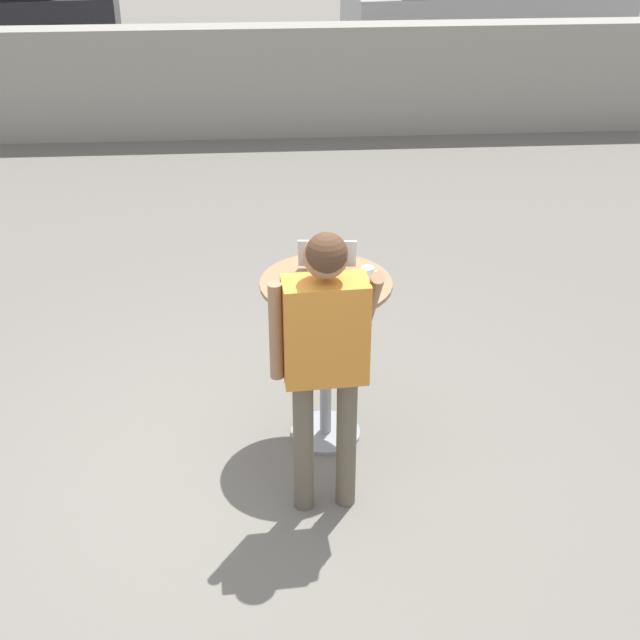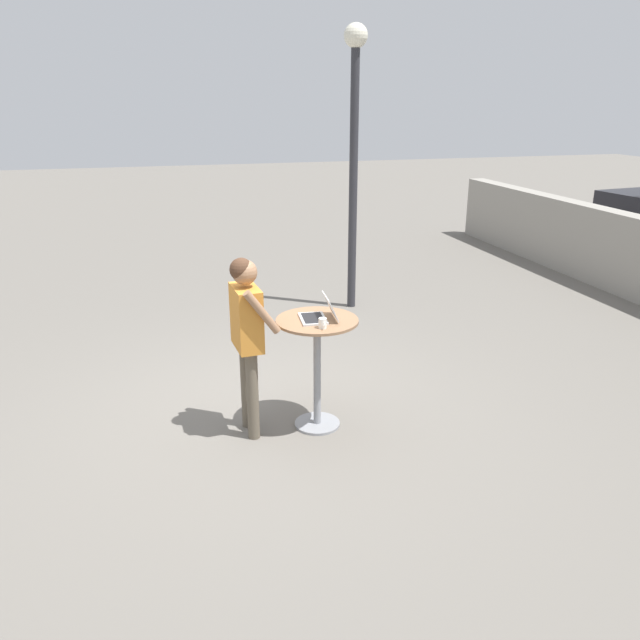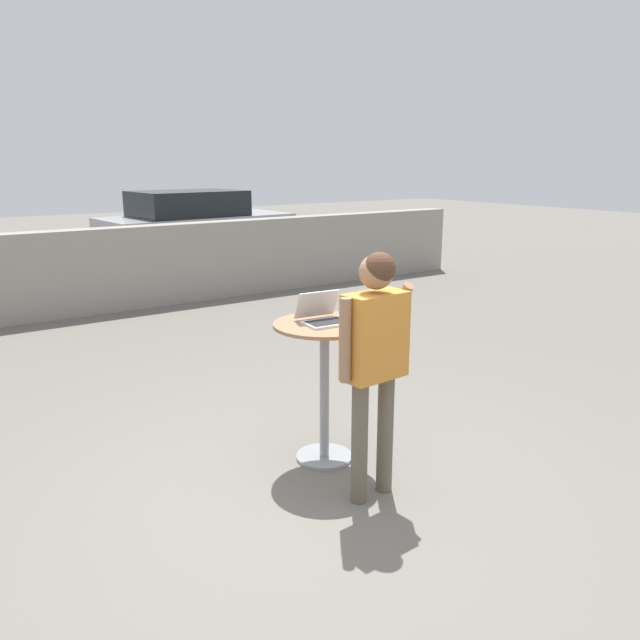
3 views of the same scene
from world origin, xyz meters
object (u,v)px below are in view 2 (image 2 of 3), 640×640
Objects in this scene: cafe_table at (317,353)px; street_lamp at (354,130)px; coffee_mug at (323,323)px; standing_person at (247,324)px; laptop at (319,314)px.

street_lamp is at bearing 156.63° from cafe_table.
street_lamp reaches higher than coffee_mug.
cafe_table is at bearing 85.49° from standing_person.
standing_person reaches higher than laptop.
cafe_table is at bearing -105.37° from laptop.
cafe_table is 10.26× the size of coffee_mug.
cafe_table is 0.71m from standing_person.
street_lamp reaches higher than standing_person.
street_lamp reaches higher than laptop.
coffee_mug is 0.68m from standing_person.
street_lamp is (-3.37, 1.44, 1.42)m from laptop.
street_lamp is (-3.32, 2.09, 1.48)m from standing_person.
laptop is at bearing -23.07° from street_lamp.
standing_person is at bearing -94.83° from laptop.
coffee_mug is at bearing -22.20° from street_lamp.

